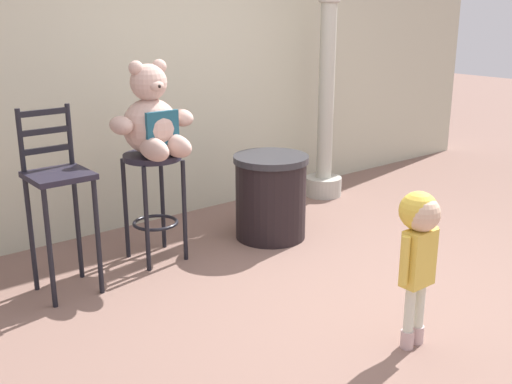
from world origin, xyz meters
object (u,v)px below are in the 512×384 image
object	(u,v)px
trash_bin	(271,197)
bar_stool_with_teddy	(154,184)
lamppost	(327,62)
teddy_bear	(153,121)
child_walking	(419,236)
bar_chair_empty	(58,189)

from	to	relation	value
trash_bin	bar_stool_with_teddy	bearing A→B (deg)	168.69
lamppost	trash_bin	bearing A→B (deg)	-154.19
teddy_bear	trash_bin	distance (m)	1.17
child_walking	bar_chair_empty	size ratio (longest dim) A/B	0.73
child_walking	lamppost	distance (m)	2.86
bar_stool_with_teddy	trash_bin	world-z (taller)	bar_stool_with_teddy
child_walking	lamppost	bearing A→B (deg)	-109.07
trash_bin	bar_chair_empty	distance (m)	1.69
bar_stool_with_teddy	trash_bin	size ratio (longest dim) A/B	1.18
lamppost	bar_chair_empty	distance (m)	2.88
bar_stool_with_teddy	teddy_bear	bearing A→B (deg)	-90.00
bar_stool_with_teddy	bar_chair_empty	xyz separation A→B (m)	(-0.72, -0.10, 0.12)
bar_chair_empty	teddy_bear	bearing A→B (deg)	5.15
trash_bin	lamppost	bearing A→B (deg)	25.81
teddy_bear	bar_chair_empty	world-z (taller)	teddy_bear
child_walking	bar_stool_with_teddy	bearing A→B (deg)	-60.54
child_walking	bar_chair_empty	bearing A→B (deg)	-41.16
child_walking	trash_bin	size ratio (longest dim) A/B	1.30
teddy_bear	lamppost	distance (m)	2.11
bar_stool_with_teddy	child_walking	distance (m)	1.98
bar_stool_with_teddy	bar_chair_empty	world-z (taller)	bar_chair_empty
bar_stool_with_teddy	trash_bin	xyz separation A→B (m)	(0.93, -0.19, -0.23)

